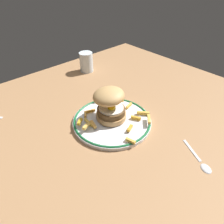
# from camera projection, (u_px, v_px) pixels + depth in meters

# --- Properties ---
(ground_plane) EXTENTS (1.33, 1.02, 0.04)m
(ground_plane) POSITION_uv_depth(u_px,v_px,m) (97.00, 127.00, 0.75)
(ground_plane) COLOR #9D714A
(dinner_plate) EXTENTS (0.27, 0.27, 0.02)m
(dinner_plate) POSITION_uv_depth(u_px,v_px,m) (112.00, 121.00, 0.73)
(dinner_plate) COLOR silver
(dinner_plate) RESTS_ON ground_plane
(burger) EXTENTS (0.15, 0.15, 0.11)m
(burger) POSITION_uv_depth(u_px,v_px,m) (110.00, 103.00, 0.70)
(burger) COLOR tan
(burger) RESTS_ON dinner_plate
(fries_pile) EXTENTS (0.23, 0.26, 0.03)m
(fries_pile) POSITION_uv_depth(u_px,v_px,m) (113.00, 114.00, 0.73)
(fries_pile) COLOR gold
(fries_pile) RESTS_ON dinner_plate
(water_glass) EXTENTS (0.07, 0.07, 0.10)m
(water_glass) POSITION_uv_depth(u_px,v_px,m) (86.00, 63.00, 1.04)
(water_glass) COLOR silver
(water_glass) RESTS_ON ground_plane
(spoon) EXTENTS (0.08, 0.13, 0.01)m
(spoon) POSITION_uv_depth(u_px,v_px,m) (203.00, 164.00, 0.59)
(spoon) COLOR silver
(spoon) RESTS_ON ground_plane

